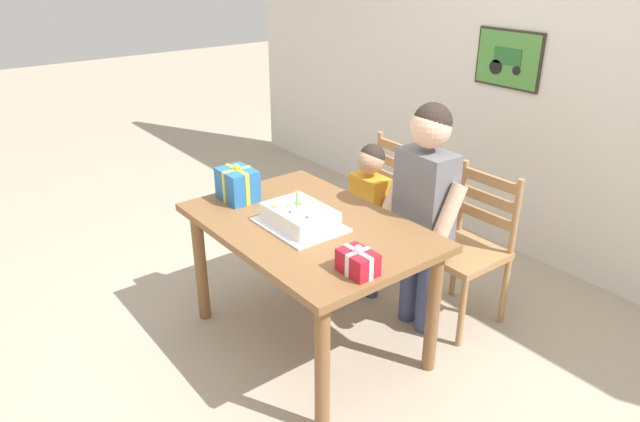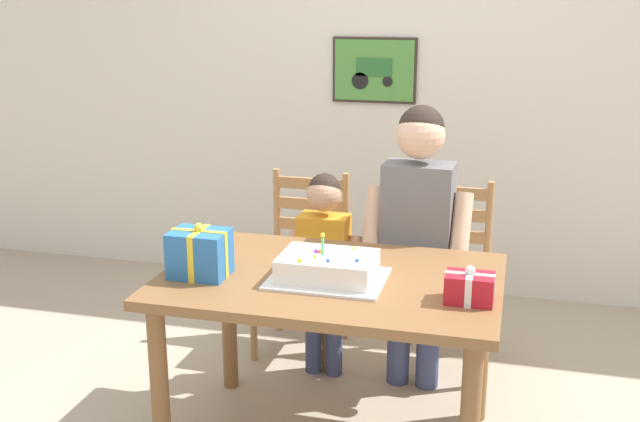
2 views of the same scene
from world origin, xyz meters
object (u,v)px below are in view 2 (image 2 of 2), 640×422
Objects in this scene: chair_right at (445,275)px; gift_box_beside_cake at (469,288)px; chair_left at (303,262)px; child_older at (418,221)px; birthday_cake at (328,268)px; gift_box_red_large at (200,253)px; child_younger at (324,255)px; dining_table at (331,301)px.

gift_box_beside_cake is at bearing -80.26° from chair_right.
child_older is at bearing -23.82° from chair_left.
child_older is at bearing 68.68° from birthday_cake.
gift_box_beside_cake is at bearing -48.01° from chair_left.
gift_box_red_large is 1.05m from child_older.
chair_right is 0.63m from child_younger.
gift_box_red_large reaches higher than chair_left.
child_older reaches higher than birthday_cake.
chair_right is at bearing 49.35° from gift_box_red_large.
dining_table is 1.43× the size of chair_right.
child_younger is (-0.55, -0.27, 0.15)m from chair_right.
child_older is (-0.11, -0.27, 0.35)m from chair_right.
birthday_cake is 1.05m from chair_left.
child_younger is (-0.18, 0.60, -0.03)m from dining_table.
gift_box_beside_cake is at bearing -45.38° from child_younger.
gift_box_red_large reaches higher than chair_right.
chair_right is (-0.17, 1.01, -0.33)m from gift_box_beside_cake.
chair_left reaches higher than gift_box_beside_cake.
gift_box_red_large is at bearing 179.78° from gift_box_beside_cake.
gift_box_beside_cake reaches higher than dining_table.
birthday_cake is 0.48× the size of chair_right.
gift_box_beside_cake is at bearing -13.81° from dining_table.
chair_left is 0.91× the size of child_younger.
birthday_cake is 0.33× the size of child_older.
birthday_cake reaches higher than dining_table.
chair_left is 1.00× the size of chair_right.
child_younger is (0.18, -0.27, 0.15)m from chair_left.
child_older is at bearing 111.22° from gift_box_beside_cake.
child_younger reaches higher than chair_left.
birthday_cake reaches higher than chair_right.
gift_box_red_large is at bearing -171.34° from birthday_cake.
chair_left is at bearing 82.76° from gift_box_red_large.
gift_box_red_large reaches higher than gift_box_beside_cake.
gift_box_red_large is (-0.49, -0.13, 0.20)m from dining_table.
dining_table is at bearing -112.81° from chair_right.
gift_box_red_large is 0.82m from child_younger.
child_older is (0.75, 0.73, -0.02)m from gift_box_red_large.
birthday_cake is 1.96× the size of gift_box_red_large.
gift_box_red_large is 0.22× the size of child_younger.
chair_left is (-0.91, 1.01, -0.33)m from gift_box_beside_cake.
birthday_cake is 0.48× the size of chair_left.
gift_box_red_large is 1.37m from chair_right.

